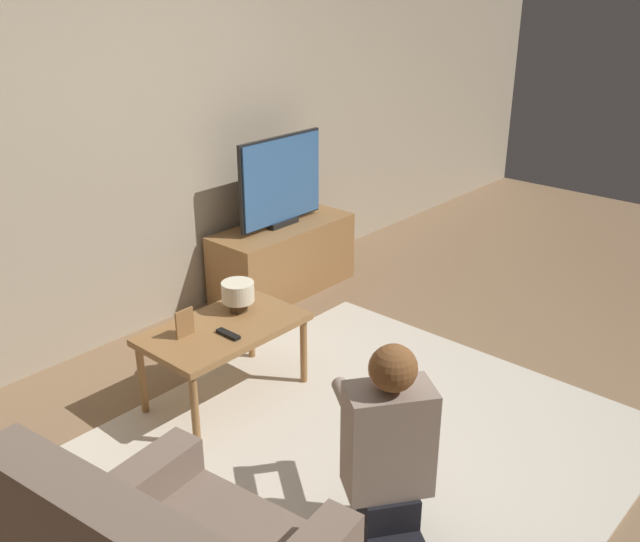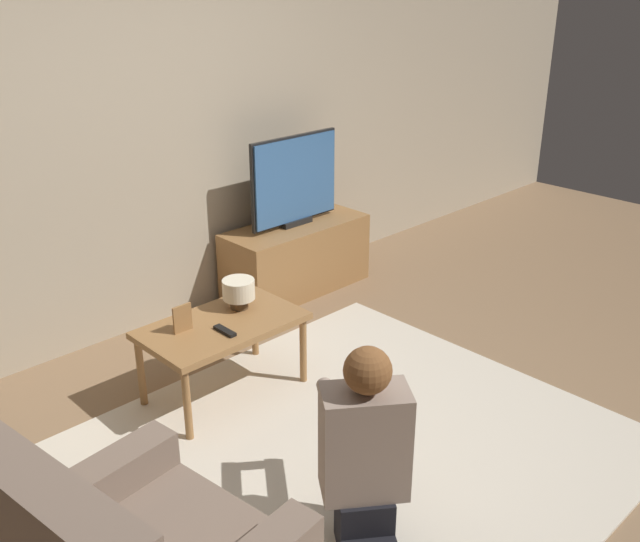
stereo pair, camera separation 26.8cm
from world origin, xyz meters
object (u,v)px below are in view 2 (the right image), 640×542
(tv, at_px, (295,180))
(coffee_table, at_px, (222,331))
(table_lamp, at_px, (239,291))
(person_kneeling, at_px, (365,455))

(tv, xyz_separation_m, coffee_table, (-1.24, -0.77, -0.43))
(tv, height_order, table_lamp, tv)
(table_lamp, bearing_deg, person_kneeling, -108.60)
(person_kneeling, xyz_separation_m, table_lamp, (0.46, 1.38, 0.10))
(coffee_table, height_order, table_lamp, table_lamp)
(coffee_table, bearing_deg, table_lamp, 22.84)
(tv, distance_m, coffee_table, 1.52)
(tv, xyz_separation_m, table_lamp, (-1.06, -0.70, -0.28))
(tv, bearing_deg, table_lamp, -146.61)
(coffee_table, relative_size, person_kneeling, 0.95)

